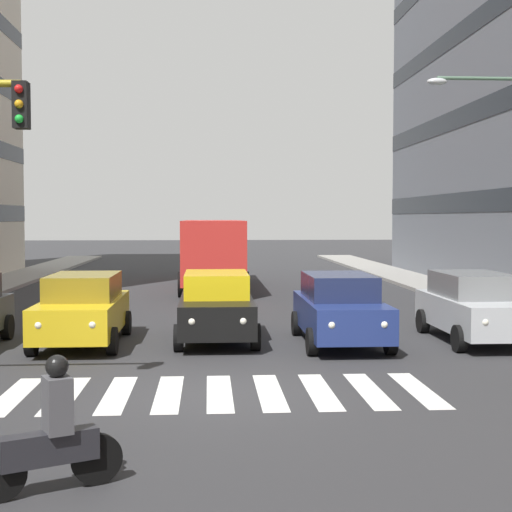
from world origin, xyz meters
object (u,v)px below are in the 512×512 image
(car_1, at_px, (340,308))
(bus_behind_traffic, at_px, (213,246))
(car_0, at_px, (474,306))
(car_3, at_px, (83,308))
(motorcycle_with_rider, at_px, (52,436))
(car_2, at_px, (216,306))

(car_1, distance_m, bus_behind_traffic, 15.05)
(car_0, distance_m, car_3, 9.79)
(bus_behind_traffic, distance_m, motorcycle_with_rider, 24.34)
(car_1, distance_m, motorcycle_with_rider, 10.75)
(car_1, height_order, bus_behind_traffic, bus_behind_traffic)
(car_1, xyz_separation_m, motorcycle_with_rider, (5.00, 9.51, -0.24))
(car_2, xyz_separation_m, car_3, (3.29, 0.36, 0.00))
(bus_behind_traffic, bearing_deg, motorcycle_with_rider, 85.35)
(car_0, relative_size, car_3, 1.00)
(car_0, height_order, car_2, same)
(car_2, xyz_separation_m, motorcycle_with_rider, (1.97, 10.25, -0.24))
(car_1, bearing_deg, motorcycle_with_rider, 62.27)
(car_0, relative_size, motorcycle_with_rider, 2.83)
(car_1, xyz_separation_m, bus_behind_traffic, (3.03, -14.71, 0.97))
(car_2, bearing_deg, bus_behind_traffic, -90.00)
(car_2, relative_size, motorcycle_with_rider, 2.83)
(car_3, distance_m, bus_behind_traffic, 14.74)
(car_1, bearing_deg, car_2, -13.68)
(motorcycle_with_rider, bearing_deg, car_0, -131.09)
(car_3, bearing_deg, bus_behind_traffic, -102.91)
(car_0, height_order, motorcycle_with_rider, car_0)
(bus_behind_traffic, bearing_deg, car_3, 77.09)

